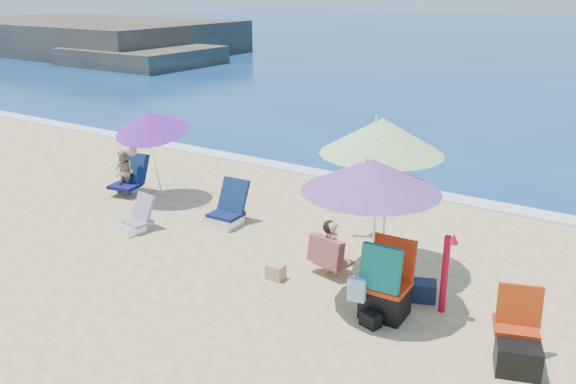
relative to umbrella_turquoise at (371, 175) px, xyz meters
The scene contains 17 objects.
ground 2.28m from the umbrella_turquoise, 163.72° to the right, with size 120.00×120.00×0.00m.
foam 5.21m from the umbrella_turquoise, 105.92° to the left, with size 120.00×0.50×0.04m.
headland 34.57m from the umbrella_turquoise, 145.96° to the left, with size 20.50×11.50×2.60m.
umbrella_turquoise is the anchor object (origin of this frame).
umbrella_striped 1.09m from the umbrella_turquoise, 108.32° to the left, with size 2.01×2.01×2.35m.
umbrella_blue 5.56m from the umbrella_turquoise, 164.62° to the left, with size 1.75×1.79×1.92m.
furled_umbrella 1.53m from the umbrella_turquoise, 19.47° to the left, with size 0.25×0.27×1.18m.
chair_navy 3.90m from the umbrella_turquoise, 160.04° to the left, with size 0.60×0.73×0.78m.
chair_rainbow 4.78m from the umbrella_turquoise, behind, with size 0.56×0.67×0.62m.
camp_chair_left 2.58m from the umbrella_turquoise, ahead, with size 0.71×0.85×0.86m.
camp_chair_right 1.47m from the umbrella_turquoise, 26.88° to the right, with size 0.65×0.75×1.05m.
person_center 1.70m from the umbrella_turquoise, 149.56° to the left, with size 0.62×0.55×0.84m.
person_left 6.39m from the umbrella_turquoise, 166.97° to the left, with size 0.62×0.81×1.01m.
bag_black_a 3.98m from the umbrella_turquoise, 157.05° to the left, with size 0.36×0.29×0.23m.
bag_tan 2.21m from the umbrella_turquoise, behind, with size 0.26×0.19×0.22m.
bag_navy_b 1.84m from the umbrella_turquoise, 40.66° to the left, with size 0.43×0.38×0.27m.
bag_black_b 1.80m from the umbrella_turquoise, 57.59° to the right, with size 0.28×0.23×0.19m.
Camera 1 is at (4.43, -6.23, 4.07)m, focal length 37.89 mm.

